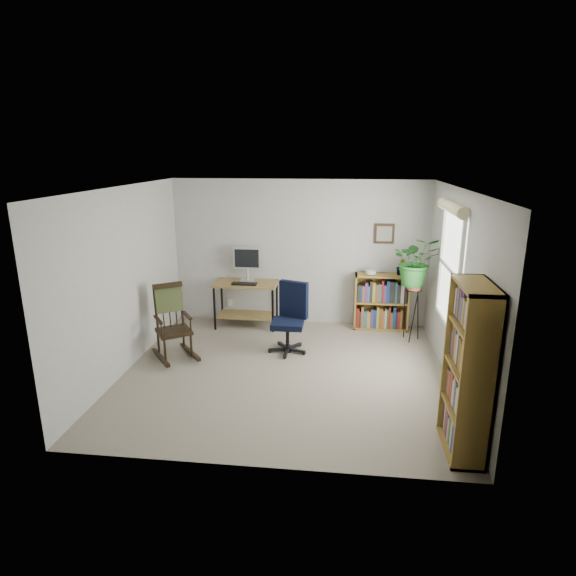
# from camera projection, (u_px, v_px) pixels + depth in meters

# --- Properties ---
(floor) EXTENTS (4.20, 4.00, 0.00)m
(floor) POSITION_uv_depth(u_px,v_px,m) (285.00, 372.00, 6.37)
(floor) COLOR gray
(floor) RESTS_ON ground
(ceiling) EXTENTS (4.20, 4.00, 0.00)m
(ceiling) POSITION_uv_depth(u_px,v_px,m) (284.00, 188.00, 5.71)
(ceiling) COLOR white
(ceiling) RESTS_ON ground
(wall_back) EXTENTS (4.20, 0.00, 2.40)m
(wall_back) POSITION_uv_depth(u_px,v_px,m) (299.00, 253.00, 7.95)
(wall_back) COLOR #B6B6B2
(wall_back) RESTS_ON ground
(wall_front) EXTENTS (4.20, 0.00, 2.40)m
(wall_front) POSITION_uv_depth(u_px,v_px,m) (256.00, 347.00, 4.13)
(wall_front) COLOR #B6B6B2
(wall_front) RESTS_ON ground
(wall_left) EXTENTS (0.00, 4.00, 2.40)m
(wall_left) POSITION_uv_depth(u_px,v_px,m) (125.00, 280.00, 6.27)
(wall_left) COLOR #B6B6B2
(wall_left) RESTS_ON ground
(wall_right) EXTENTS (0.00, 4.00, 2.40)m
(wall_right) POSITION_uv_depth(u_px,v_px,m) (457.00, 291.00, 5.81)
(wall_right) COLOR #B6B6B2
(wall_right) RESTS_ON ground
(window) EXTENTS (0.12, 1.20, 1.50)m
(window) POSITION_uv_depth(u_px,v_px,m) (450.00, 269.00, 6.04)
(window) COLOR white
(window) RESTS_ON wall_right
(desk) EXTENTS (1.04, 0.57, 0.75)m
(desk) POSITION_uv_depth(u_px,v_px,m) (246.00, 304.00, 7.98)
(desk) COLOR olive
(desk) RESTS_ON floor
(monitor) EXTENTS (0.46, 0.16, 0.56)m
(monitor) POSITION_uv_depth(u_px,v_px,m) (247.00, 264.00, 7.94)
(monitor) COLOR silver
(monitor) RESTS_ON desk
(keyboard) EXTENTS (0.40, 0.15, 0.02)m
(keyboard) POSITION_uv_depth(u_px,v_px,m) (244.00, 284.00, 7.76)
(keyboard) COLOR black
(keyboard) RESTS_ON desk
(office_chair) EXTENTS (0.72, 0.72, 1.03)m
(office_chair) POSITION_uv_depth(u_px,v_px,m) (288.00, 318.00, 6.89)
(office_chair) COLOR black
(office_chair) RESTS_ON floor
(rocking_chair) EXTENTS (0.98, 1.07, 1.07)m
(rocking_chair) POSITION_uv_depth(u_px,v_px,m) (173.00, 322.00, 6.70)
(rocking_chair) COLOR black
(rocking_chair) RESTS_ON floor
(low_bookshelf) EXTENTS (0.87, 0.29, 0.92)m
(low_bookshelf) POSITION_uv_depth(u_px,v_px,m) (381.00, 302.00, 7.83)
(low_bookshelf) COLOR olive
(low_bookshelf) RESTS_ON floor
(tall_bookshelf) EXTENTS (0.32, 0.74, 1.69)m
(tall_bookshelf) POSITION_uv_depth(u_px,v_px,m) (468.00, 370.00, 4.50)
(tall_bookshelf) COLOR olive
(tall_bookshelf) RESTS_ON floor
(plant_stand) EXTENTS (0.28, 0.28, 0.95)m
(plant_stand) POSITION_uv_depth(u_px,v_px,m) (412.00, 311.00, 7.35)
(plant_stand) COLOR black
(plant_stand) RESTS_ON floor
(spider_plant) EXTENTS (1.69, 1.88, 1.46)m
(spider_plant) POSITION_uv_depth(u_px,v_px,m) (418.00, 237.00, 7.04)
(spider_plant) COLOR #246724
(spider_plant) RESTS_ON plant_stand
(potted_plant_small) EXTENTS (0.13, 0.24, 0.11)m
(potted_plant_small) POSITION_uv_depth(u_px,v_px,m) (401.00, 272.00, 7.67)
(potted_plant_small) COLOR #246724
(potted_plant_small) RESTS_ON low_bookshelf
(framed_picture) EXTENTS (0.32, 0.04, 0.32)m
(framed_picture) POSITION_uv_depth(u_px,v_px,m) (384.00, 234.00, 7.67)
(framed_picture) COLOR black
(framed_picture) RESTS_ON wall_back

